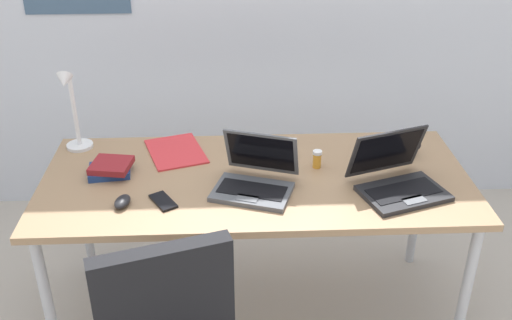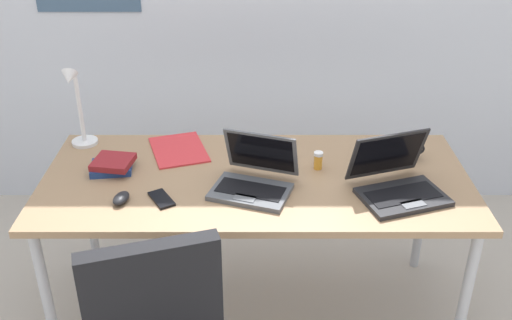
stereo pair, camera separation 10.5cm
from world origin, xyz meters
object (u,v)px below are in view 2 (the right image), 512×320
Objects in this scene: cell_phone at (161,199)px; laptop_by_keyboard at (254,179)px; desk_lamp at (77,107)px; computer_mouse at (121,198)px; headphones at (265,146)px; book_stack at (112,165)px; coffee_mug at (408,150)px; pill_bottle at (318,160)px; laptop_far_corner at (398,183)px; paper_folder_far_corner at (179,150)px.

laptop_by_keyboard is at bearing -17.72° from cell_phone.
desk_lamp is 4.17× the size of computer_mouse.
computer_mouse is 0.71× the size of cell_phone.
book_stack reaches higher than headphones.
book_stack is (-0.24, 0.24, 0.02)m from cell_phone.
coffee_mug is (0.64, -0.09, 0.03)m from headphones.
pill_bottle is at bearing -10.91° from desk_lamp.
headphones is (0.84, -0.03, -0.18)m from desk_lamp.
book_stack is (-1.18, 0.19, -0.02)m from laptop_far_corner.
computer_mouse is (-1.09, -0.06, -0.03)m from laptop_far_corner.
laptop_far_corner reaches higher than headphones.
paper_folder_far_corner is at bearing 175.55° from coffee_mug.
desk_lamp reaches higher than pill_bottle.
book_stack is at bearing -178.82° from pill_bottle.
coffee_mug reaches higher than headphones.
pill_bottle is at bearing -9.27° from cell_phone.
paper_folder_far_corner is at bearing 56.50° from cell_phone.
laptop_far_corner reaches higher than laptop_by_keyboard.
coffee_mug is (1.03, -0.08, 0.04)m from paper_folder_far_corner.
coffee_mug is at bearing 29.79° from computer_mouse.
headphones is (0.05, 0.35, -0.03)m from laptop_by_keyboard.
paper_folder_far_corner is at bearing -4.70° from desk_lamp.
laptop_by_keyboard is (0.79, -0.37, -0.15)m from desk_lamp.
pill_bottle is 0.40× the size of book_stack.
coffee_mug is at bearing 20.65° from laptop_by_keyboard.
cell_phone is at bearing -166.84° from laptop_by_keyboard.
desk_lamp is 0.99× the size of laptop_far_corner.
laptop_far_corner is at bearing -16.69° from desk_lamp.
desk_lamp is 0.86m from headphones.
laptop_far_corner is 1.10m from computer_mouse.
laptop_far_corner is at bearing -27.85° from cell_phone.
pill_bottle reaches higher than headphones.
headphones is at bearing 51.52° from computer_mouse.
headphones is 1.89× the size of coffee_mug.
desk_lamp is 1.05× the size of laptop_by_keyboard.
coffee_mug reaches higher than book_stack.
headphones is 0.64m from coffee_mug.
cell_phone is at bearing -47.10° from desk_lamp.
book_stack is 0.32m from paper_folder_far_corner.
pill_bottle is at bearing 1.18° from book_stack.
laptop_by_keyboard is 0.38m from cell_phone.
headphones is 0.68m from book_stack.
computer_mouse is (0.27, -0.47, -0.18)m from desk_lamp.
desk_lamp reaches higher than computer_mouse.
pill_bottle reaches higher than book_stack.
pill_bottle is at bearing -38.16° from headphones.
headphones is at bearing 143.99° from laptop_far_corner.
book_stack is (-0.88, -0.02, -0.01)m from pill_bottle.
headphones is (0.57, 0.45, -0.00)m from computer_mouse.
desk_lamp is 2.04× the size of book_stack.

